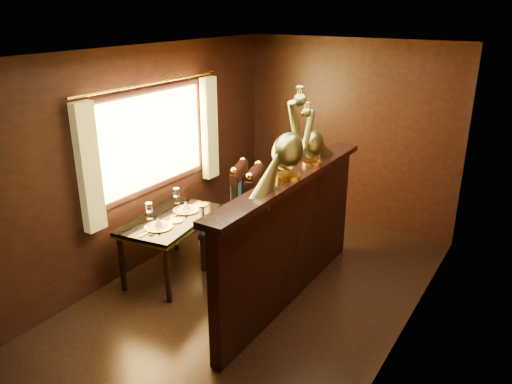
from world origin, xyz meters
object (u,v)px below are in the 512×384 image
chair_left (247,226)px  chair_right (233,214)px  dining_table (170,223)px  peacock_right (313,132)px  peacock_left (288,135)px

chair_left → chair_right: bearing=123.6°
chair_left → chair_right: chair_left is taller
dining_table → peacock_right: bearing=17.7°
dining_table → chair_right: chair_right is taller
peacock_right → peacock_left: bearing=-90.0°
peacock_left → dining_table: bearing=-174.0°
chair_right → peacock_right: size_ratio=1.92×
peacock_left → chair_right: bearing=157.8°
dining_table → chair_left: chair_left is taller
dining_table → chair_right: (0.50, 0.51, 0.05)m
peacock_left → peacock_right: bearing=90.0°
dining_table → peacock_left: bearing=-2.2°
dining_table → peacock_right: peacock_right is taller
dining_table → peacock_left: peacock_left is taller
dining_table → chair_left: (0.86, 0.23, 0.09)m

